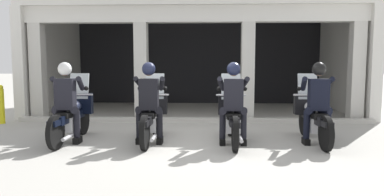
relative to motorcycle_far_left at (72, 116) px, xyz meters
The scene contains 12 objects.
ground_plane 3.96m from the motorcycle_far_left, 51.95° to the left, with size 80.00×80.00×0.00m, color #A8A59E.
station_building 5.88m from the motorcycle_far_left, 65.34° to the left, with size 9.87×4.69×3.26m.
kerb_strip 3.31m from the motorcycle_far_left, 43.95° to the left, with size 9.37×0.24×0.12m, color #B7B5AD.
motorcycle_far_left is the anchor object (origin of this frame).
police_officer_far_left 0.52m from the motorcycle_far_left, 90.26° to the right, with size 0.63×0.61×1.58m.
motorcycle_center_left 1.62m from the motorcycle_far_left, ahead, with size 0.62×2.04×1.35m.
police_officer_center_left 1.69m from the motorcycle_far_left, ahead, with size 0.63×0.61×1.58m.
motorcycle_center_right 3.23m from the motorcycle_far_left, ahead, with size 0.62×2.04×1.35m.
police_officer_center_right 3.27m from the motorcycle_far_left, ahead, with size 0.63×0.61×1.58m.
motorcycle_far_right 4.85m from the motorcycle_far_left, ahead, with size 0.62×2.04×1.35m.
police_officer_far_right 4.87m from the motorcycle_far_left, ahead, with size 0.63×0.61×1.58m.
bollard_kerbside 3.18m from the motorcycle_far_left, 144.19° to the left, with size 0.14×0.14×1.01m.
Camera 1 is at (0.32, -7.10, 1.57)m, focal length 33.23 mm.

